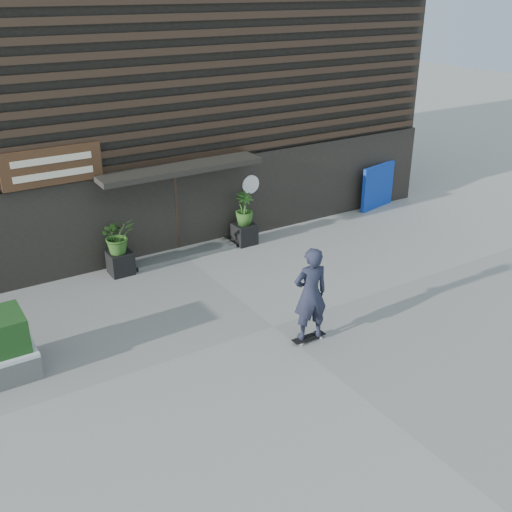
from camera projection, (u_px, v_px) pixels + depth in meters
ground at (273, 326)px, 13.53m from camera, size 80.00×80.00×0.00m
entrance_step at (183, 253)px, 17.06m from camera, size 3.00×0.80×0.12m
planter_pot_left at (120, 263)px, 15.89m from camera, size 0.60×0.60×0.60m
bamboo_left at (118, 235)px, 15.57m from camera, size 0.86×0.75×0.96m
planter_pot_right at (245, 234)px, 17.72m from camera, size 0.60×0.60×0.60m
bamboo_right at (244, 209)px, 17.40m from camera, size 0.54×0.54×0.96m
blue_tarp at (378, 186)px, 20.39m from camera, size 1.58×0.45×1.49m
building at (105, 85)px, 19.58m from camera, size 18.00×11.00×8.00m
skateboarder at (310, 294)px, 12.54m from camera, size 0.83×0.62×2.16m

